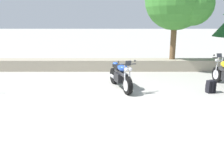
# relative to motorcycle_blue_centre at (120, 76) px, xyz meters

# --- Properties ---
(ground_plane) EXTENTS (120.00, 120.00, 0.00)m
(ground_plane) POSITION_rel_motorcycle_blue_centre_xyz_m (-1.02, -1.67, -0.49)
(ground_plane) COLOR #A3A099
(stone_wall) EXTENTS (36.00, 0.80, 0.55)m
(stone_wall) POSITION_rel_motorcycle_blue_centre_xyz_m (-1.02, 3.13, -0.21)
(stone_wall) COLOR gray
(stone_wall) RESTS_ON ground
(motorcycle_blue_centre) EXTENTS (0.92, 2.01, 1.18)m
(motorcycle_blue_centre) POSITION_rel_motorcycle_blue_centre_xyz_m (0.00, 0.00, 0.00)
(motorcycle_blue_centre) COLOR black
(motorcycle_blue_centre) RESTS_ON ground
(rider_backpack) EXTENTS (0.34, 0.31, 0.47)m
(rider_backpack) POSITION_rel_motorcycle_blue_centre_xyz_m (3.14, -0.49, -0.24)
(rider_backpack) COLOR black
(rider_backpack) RESTS_ON ground
(leafy_tree_far_left) EXTENTS (3.13, 2.98, 4.42)m
(leafy_tree_far_left) POSITION_rel_motorcycle_blue_centre_xyz_m (2.89, 3.16, 2.92)
(leafy_tree_far_left) COLOR brown
(leafy_tree_far_left) RESTS_ON stone_wall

